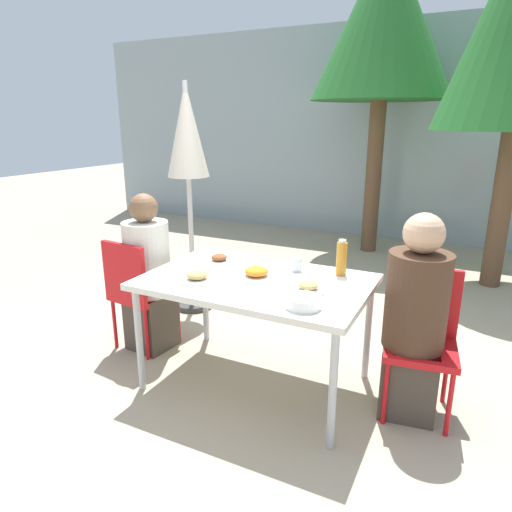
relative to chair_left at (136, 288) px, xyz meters
name	(u,v)px	position (x,y,z in m)	size (l,w,h in m)	color
ground_plane	(256,382)	(1.01, -0.03, -0.50)	(24.00, 24.00, 0.00)	tan
building_facade	(396,134)	(1.01, 4.44, 1.00)	(10.00, 0.20, 3.00)	#89999E
dining_table	(256,287)	(1.01, -0.03, 0.18)	(1.40, 0.90, 0.74)	silver
chair_left	(136,288)	(0.00, 0.00, 0.00)	(0.44, 0.44, 0.86)	red
person_left	(148,277)	(0.06, 0.07, 0.06)	(0.33, 0.33, 1.19)	#473D33
chair_right	(422,331)	(1.99, 0.18, 0.00)	(0.45, 0.45, 0.86)	red
person_right	(414,323)	(1.95, 0.10, 0.08)	(0.35, 0.35, 1.22)	#473D33
closed_umbrella	(187,144)	(-0.10, 0.88, 1.00)	(0.36, 0.36, 2.00)	#333333
plate_0	(257,274)	(1.00, -0.01, 0.26)	(0.27, 0.27, 0.07)	white
plate_1	(308,288)	(1.37, -0.09, 0.26)	(0.21, 0.21, 0.06)	white
plate_2	(197,277)	(0.70, -0.22, 0.26)	(0.23, 0.23, 0.07)	white
plate_3	(219,259)	(0.62, 0.17, 0.26)	(0.20, 0.20, 0.06)	white
bottle	(342,258)	(1.46, 0.28, 0.35)	(0.07, 0.07, 0.23)	#B7751E
drinking_cup	(297,264)	(1.18, 0.23, 0.28)	(0.07, 0.07, 0.09)	silver
salad_bowl	(303,302)	(1.43, -0.32, 0.27)	(0.19, 0.19, 0.06)	white
tree_behind_right	(385,20)	(0.92, 3.56, 2.32)	(1.70, 1.70, 3.77)	brown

